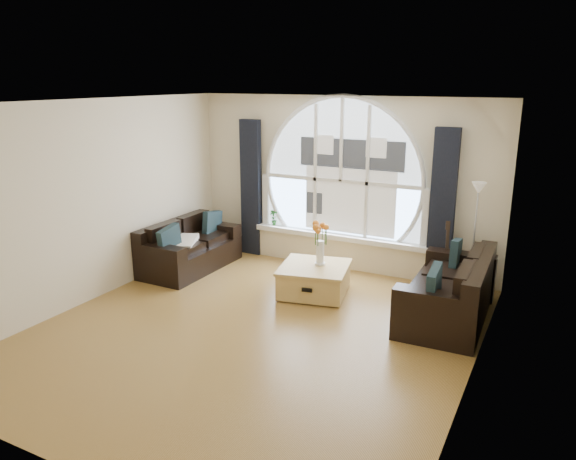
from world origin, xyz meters
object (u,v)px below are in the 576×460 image
object	(u,v)px
potted_plant	(274,217)
vase_flowers	(320,238)
coffee_chest	(314,278)
sofa_right	(448,288)
sofa_left	(190,245)
floor_lamp	(474,239)
guitar	(447,256)

from	to	relation	value
potted_plant	vase_flowers	bearing A→B (deg)	-39.68
coffee_chest	sofa_right	bearing A→B (deg)	-11.10
sofa_left	floor_lamp	world-z (taller)	floor_lamp
sofa_right	potted_plant	world-z (taller)	potted_plant
potted_plant	sofa_right	bearing A→B (deg)	-20.51
guitar	potted_plant	xyz separation A→B (m)	(-2.94, 0.26, 0.16)
coffee_chest	vase_flowers	xyz separation A→B (m)	(0.05, 0.09, 0.58)
floor_lamp	coffee_chest	bearing A→B (deg)	-152.19
sofa_right	coffee_chest	world-z (taller)	sofa_right
sofa_left	sofa_right	size ratio (longest dim) A/B	0.92
coffee_chest	guitar	world-z (taller)	guitar
sofa_left	vase_flowers	distance (m)	2.28
sofa_left	floor_lamp	distance (m)	4.28
floor_lamp	potted_plant	size ratio (longest dim) A/B	5.74
coffee_chest	floor_lamp	size ratio (longest dim) A/B	0.58
guitar	potted_plant	size ratio (longest dim) A/B	3.80
sofa_right	vase_flowers	size ratio (longest dim) A/B	2.65
coffee_chest	vase_flowers	world-z (taller)	vase_flowers
floor_lamp	guitar	distance (m)	0.44
sofa_right	potted_plant	bearing A→B (deg)	157.69
vase_flowers	sofa_left	bearing A→B (deg)	-179.24
sofa_right	coffee_chest	bearing A→B (deg)	179.39
sofa_right	floor_lamp	xyz separation A→B (m)	(0.12, 0.99, 0.40)
sofa_left	sofa_right	world-z (taller)	sofa_right
sofa_right	guitar	bearing A→B (deg)	101.41
sofa_right	guitar	world-z (taller)	guitar
potted_plant	sofa_left	bearing A→B (deg)	-127.10
floor_lamp	guitar	bearing A→B (deg)	-168.27
sofa_right	potted_plant	size ratio (longest dim) A/B	6.64
sofa_right	guitar	size ratio (longest dim) A/B	1.75
sofa_left	vase_flowers	world-z (taller)	vase_flowers
sofa_left	potted_plant	size ratio (longest dim) A/B	6.10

